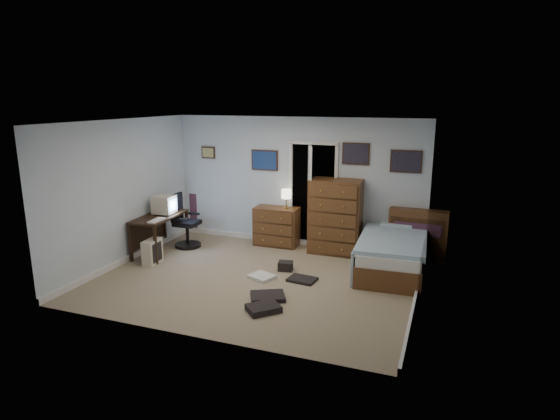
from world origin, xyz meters
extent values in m
cube|color=gray|center=(0.00, 0.00, -0.01)|extent=(5.00, 4.00, 0.02)
cube|color=black|center=(-2.20, 0.58, 0.70)|extent=(0.66, 1.28, 0.04)
cube|color=black|center=(-2.41, -0.02, 0.34)|extent=(0.05, 0.05, 0.68)
cube|color=black|center=(-1.91, 0.01, 0.34)|extent=(0.05, 0.05, 0.68)
cube|color=black|center=(-2.49, 1.15, 0.34)|extent=(0.05, 0.05, 0.68)
cube|color=black|center=(-1.99, 1.18, 0.34)|extent=(0.05, 0.05, 0.68)
cube|color=black|center=(-2.47, 0.56, 0.38)|extent=(0.10, 1.15, 0.48)
cube|color=beige|center=(-2.18, 0.73, 0.90)|extent=(0.39, 0.37, 0.33)
cube|color=#8CB2F2|center=(-1.99, 0.74, 0.90)|extent=(0.03, 0.27, 0.21)
cube|color=beige|center=(-2.18, 0.73, 0.73)|extent=(0.26, 0.26, 0.02)
cube|color=beige|center=(-2.02, 0.23, 0.73)|extent=(0.17, 0.39, 0.02)
cube|color=beige|center=(-2.00, 0.03, 0.22)|extent=(0.22, 0.42, 0.43)
cube|color=black|center=(-1.90, 0.04, 0.22)|extent=(0.02, 0.29, 0.34)
cylinder|color=black|center=(-1.92, 1.07, 0.03)|extent=(0.52, 0.52, 0.06)
cylinder|color=black|center=(-1.92, 1.07, 0.24)|extent=(0.06, 0.06, 0.39)
cube|color=black|center=(-1.92, 1.07, 0.48)|extent=(0.44, 0.44, 0.08)
cube|color=black|center=(-2.13, 1.07, 0.78)|extent=(0.07, 0.39, 0.54)
cube|color=black|center=(-1.91, 0.84, 0.61)|extent=(0.29, 0.06, 0.04)
cube|color=black|center=(-1.92, 1.31, 0.61)|extent=(0.29, 0.06, 0.04)
cube|color=maroon|center=(-2.32, 2.08, 0.43)|extent=(0.18, 0.18, 0.85)
cube|color=brown|center=(-0.32, 1.77, 0.38)|extent=(0.87, 0.45, 0.76)
cylinder|color=gold|center=(-0.12, 1.77, 0.77)|extent=(0.12, 0.12, 0.02)
cylinder|color=gold|center=(-0.12, 1.77, 0.89)|extent=(0.02, 0.02, 0.23)
cylinder|color=beige|center=(-0.12, 1.77, 1.05)|extent=(0.20, 0.20, 0.17)
cube|color=black|center=(0.35, 2.30, 1.00)|extent=(0.90, 0.60, 2.00)
cube|color=white|center=(-0.10, 1.97, 1.00)|extent=(0.06, 0.05, 2.00)
cube|color=white|center=(0.80, 1.97, 1.00)|extent=(0.06, 0.05, 2.00)
cube|color=white|center=(0.35, 1.97, 2.02)|extent=(0.96, 0.05, 0.06)
cube|color=white|center=(0.31, 1.86, 1.00)|extent=(0.31, 0.77, 2.00)
sphere|color=gold|center=(0.62, 1.71, 1.00)|extent=(0.06, 0.06, 0.06)
cube|color=brown|center=(0.86, 1.75, 0.70)|extent=(0.96, 0.59, 1.39)
cube|color=brown|center=(2.34, 1.88, 0.46)|extent=(1.04, 0.31, 0.92)
cube|color=black|center=(2.34, 1.80, 0.63)|extent=(0.95, 0.16, 0.31)
cube|color=maroon|center=(2.34, 1.80, 0.59)|extent=(0.82, 0.17, 0.23)
cube|color=brown|center=(2.00, 1.14, 0.18)|extent=(1.10, 2.05, 0.35)
cube|color=white|center=(2.00, 1.14, 0.44)|extent=(1.06, 2.01, 0.18)
cube|color=#6292B7|center=(2.00, 1.04, 0.55)|extent=(1.14, 1.76, 0.10)
cube|color=#6292B7|center=(1.47, 1.02, 0.28)|extent=(0.12, 1.71, 0.54)
cube|color=#7FB0CB|center=(1.96, 1.90, 0.59)|extent=(0.57, 0.41, 0.13)
cube|color=#331E11|center=(-1.90, 1.98, 1.75)|extent=(0.30, 0.03, 0.24)
cube|color=#9C8E55|center=(-1.90, 1.96, 1.75)|extent=(0.25, 0.01, 0.19)
cube|color=#331E11|center=(-0.65, 1.98, 1.65)|extent=(0.55, 0.03, 0.40)
cube|color=navy|center=(-0.65, 1.96, 1.65)|extent=(0.50, 0.01, 0.35)
cube|color=#331E11|center=(1.15, 1.98, 1.85)|extent=(0.50, 0.03, 0.40)
cube|color=black|center=(1.15, 1.96, 1.85)|extent=(0.45, 0.01, 0.35)
cube|color=#331E11|center=(2.05, 1.98, 1.75)|extent=(0.55, 0.03, 0.40)
cube|color=black|center=(2.05, 1.96, 1.75)|extent=(0.50, 0.01, 0.35)
cube|color=black|center=(0.31, 0.52, 0.08)|extent=(0.27, 0.24, 0.15)
cube|color=black|center=(0.56, -1.05, 0.04)|extent=(0.54, 0.54, 0.09)
cube|color=black|center=(0.72, 0.17, 0.02)|extent=(0.47, 0.38, 0.04)
cube|color=silver|center=(0.07, 0.05, 0.03)|extent=(0.47, 0.44, 0.05)
cube|color=black|center=(0.46, -0.65, 0.03)|extent=(0.61, 0.56, 0.07)
camera|label=1|loc=(2.82, -6.51, 2.85)|focal=30.00mm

